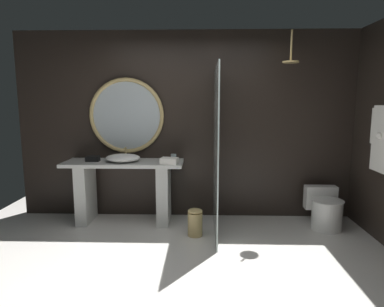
{
  "coord_description": "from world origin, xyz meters",
  "views": [
    {
      "loc": [
        0.2,
        -2.86,
        1.66
      ],
      "look_at": [
        0.09,
        0.79,
        1.08
      ],
      "focal_mm": 31.41,
      "sensor_mm": 36.0,
      "label": 1
    }
  ],
  "objects_px": {
    "tumbler_cup": "(174,158)",
    "round_wall_mirror": "(127,116)",
    "tissue_box": "(93,159)",
    "vessel_sink": "(123,158)",
    "rain_shower_head": "(291,59)",
    "folded_hand_towel": "(169,161)",
    "toilet": "(325,210)",
    "waste_bin": "(195,222)"
  },
  "relations": [
    {
      "from": "tumbler_cup",
      "to": "tissue_box",
      "type": "distance_m",
      "value": 1.09
    },
    {
      "from": "round_wall_mirror",
      "to": "waste_bin",
      "type": "bearing_deg",
      "value": -36.24
    },
    {
      "from": "tumbler_cup",
      "to": "waste_bin",
      "type": "distance_m",
      "value": 0.91
    },
    {
      "from": "tumbler_cup",
      "to": "toilet",
      "type": "relative_size",
      "value": 0.18
    },
    {
      "from": "tissue_box",
      "to": "round_wall_mirror",
      "type": "relative_size",
      "value": 0.17
    },
    {
      "from": "toilet",
      "to": "rain_shower_head",
      "type": "bearing_deg",
      "value": -176.98
    },
    {
      "from": "tumbler_cup",
      "to": "vessel_sink",
      "type": "bearing_deg",
      "value": -176.15
    },
    {
      "from": "round_wall_mirror",
      "to": "toilet",
      "type": "distance_m",
      "value": 2.96
    },
    {
      "from": "vessel_sink",
      "to": "rain_shower_head",
      "type": "height_order",
      "value": "rain_shower_head"
    },
    {
      "from": "tissue_box",
      "to": "waste_bin",
      "type": "distance_m",
      "value": 1.62
    },
    {
      "from": "tissue_box",
      "to": "folded_hand_towel",
      "type": "bearing_deg",
      "value": -9.27
    },
    {
      "from": "toilet",
      "to": "waste_bin",
      "type": "xyz_separation_m",
      "value": [
        -1.7,
        -0.33,
        -0.07
      ]
    },
    {
      "from": "tissue_box",
      "to": "waste_bin",
      "type": "xyz_separation_m",
      "value": [
        1.39,
        -0.45,
        -0.71
      ]
    },
    {
      "from": "tumbler_cup",
      "to": "tissue_box",
      "type": "bearing_deg",
      "value": -179.27
    },
    {
      "from": "tumbler_cup",
      "to": "toilet",
      "type": "xyz_separation_m",
      "value": [
        2.0,
        -0.14,
        -0.66
      ]
    },
    {
      "from": "tumbler_cup",
      "to": "round_wall_mirror",
      "type": "relative_size",
      "value": 0.1
    },
    {
      "from": "vessel_sink",
      "to": "toilet",
      "type": "height_order",
      "value": "vessel_sink"
    },
    {
      "from": "vessel_sink",
      "to": "waste_bin",
      "type": "xyz_separation_m",
      "value": [
        0.97,
        -0.42,
        -0.73
      ]
    },
    {
      "from": "toilet",
      "to": "waste_bin",
      "type": "distance_m",
      "value": 1.73
    },
    {
      "from": "tissue_box",
      "to": "round_wall_mirror",
      "type": "bearing_deg",
      "value": 32.32
    },
    {
      "from": "vessel_sink",
      "to": "tissue_box",
      "type": "relative_size",
      "value": 2.67
    },
    {
      "from": "folded_hand_towel",
      "to": "tissue_box",
      "type": "bearing_deg",
      "value": 170.73
    },
    {
      "from": "tissue_box",
      "to": "waste_bin",
      "type": "height_order",
      "value": "tissue_box"
    },
    {
      "from": "tumbler_cup",
      "to": "round_wall_mirror",
      "type": "bearing_deg",
      "value": 159.66
    },
    {
      "from": "toilet",
      "to": "round_wall_mirror",
      "type": "bearing_deg",
      "value": 171.76
    },
    {
      "from": "vessel_sink",
      "to": "waste_bin",
      "type": "height_order",
      "value": "vessel_sink"
    },
    {
      "from": "tumbler_cup",
      "to": "rain_shower_head",
      "type": "xyz_separation_m",
      "value": [
        1.46,
        -0.17,
        1.26
      ]
    },
    {
      "from": "vessel_sink",
      "to": "folded_hand_towel",
      "type": "xyz_separation_m",
      "value": [
        0.63,
        -0.14,
        -0.01
      ]
    },
    {
      "from": "tumbler_cup",
      "to": "folded_hand_towel",
      "type": "distance_m",
      "value": 0.19
    },
    {
      "from": "waste_bin",
      "to": "folded_hand_towel",
      "type": "relative_size",
      "value": 1.58
    },
    {
      "from": "toilet",
      "to": "folded_hand_towel",
      "type": "relative_size",
      "value": 2.58
    },
    {
      "from": "vessel_sink",
      "to": "rain_shower_head",
      "type": "distance_m",
      "value": 2.48
    },
    {
      "from": "vessel_sink",
      "to": "toilet",
      "type": "relative_size",
      "value": 0.83
    },
    {
      "from": "tumbler_cup",
      "to": "folded_hand_towel",
      "type": "xyz_separation_m",
      "value": [
        -0.04,
        -0.19,
        -0.01
      ]
    },
    {
      "from": "toilet",
      "to": "vessel_sink",
      "type": "bearing_deg",
      "value": 178.02
    },
    {
      "from": "round_wall_mirror",
      "to": "rain_shower_head",
      "type": "relative_size",
      "value": 2.69
    },
    {
      "from": "rain_shower_head",
      "to": "tumbler_cup",
      "type": "bearing_deg",
      "value": 173.49
    },
    {
      "from": "tumbler_cup",
      "to": "waste_bin",
      "type": "height_order",
      "value": "tumbler_cup"
    },
    {
      "from": "waste_bin",
      "to": "rain_shower_head",
      "type": "bearing_deg",
      "value": 14.37
    },
    {
      "from": "round_wall_mirror",
      "to": "folded_hand_towel",
      "type": "height_order",
      "value": "round_wall_mirror"
    },
    {
      "from": "waste_bin",
      "to": "folded_hand_towel",
      "type": "bearing_deg",
      "value": 140.6
    },
    {
      "from": "waste_bin",
      "to": "toilet",
      "type": "bearing_deg",
      "value": 10.83
    }
  ]
}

